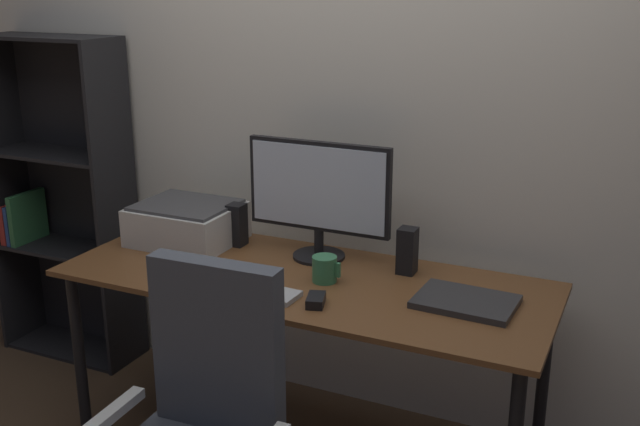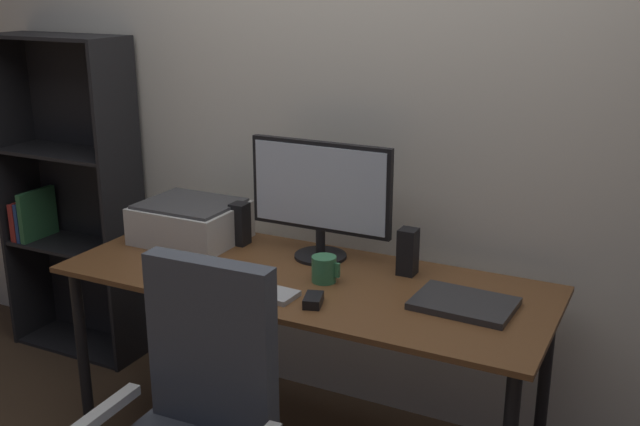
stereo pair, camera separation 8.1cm
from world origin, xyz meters
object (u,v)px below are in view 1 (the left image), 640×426
(keyboard, at_px, (258,291))
(speaker_right, at_px, (407,251))
(monitor, at_px, (319,192))
(printer, at_px, (187,223))
(laptop, at_px, (466,302))
(desk, at_px, (304,297))
(mouse, at_px, (316,300))
(coffee_mug, at_px, (325,269))
(speaker_left, at_px, (237,225))
(bookshelf, at_px, (63,202))

(keyboard, bearing_deg, speaker_right, 47.44)
(monitor, xyz_separation_m, printer, (-0.56, -0.06, -0.18))
(laptop, bearing_deg, keyboard, -160.21)
(desk, relative_size, mouse, 18.37)
(coffee_mug, bearing_deg, speaker_left, 157.37)
(desk, relative_size, bookshelf, 1.16)
(monitor, bearing_deg, speaker_right, -1.27)
(desk, relative_size, speaker_left, 10.38)
(monitor, distance_m, coffee_mug, 0.32)
(speaker_left, bearing_deg, laptop, -10.71)
(laptop, distance_m, printer, 1.19)
(desk, bearing_deg, mouse, -54.35)
(monitor, height_order, speaker_left, monitor)
(keyboard, distance_m, printer, 0.62)
(mouse, xyz_separation_m, printer, (-0.73, 0.34, 0.06))
(speaker_right, xyz_separation_m, bookshelf, (-1.76, 0.15, -0.07))
(speaker_right, bearing_deg, coffee_mug, -140.02)
(mouse, height_order, laptop, mouse)
(laptop, relative_size, printer, 0.80)
(laptop, bearing_deg, monitor, 165.21)
(speaker_left, relative_size, speaker_right, 1.00)
(speaker_left, bearing_deg, desk, -26.36)
(printer, distance_m, bookshelf, 0.87)
(desk, xyz_separation_m, printer, (-0.59, 0.14, 0.16))
(mouse, bearing_deg, printer, 137.98)
(monitor, height_order, laptop, monitor)
(laptop, height_order, speaker_right, speaker_right)
(speaker_left, relative_size, printer, 0.43)
(laptop, bearing_deg, desk, -176.77)
(monitor, bearing_deg, desk, -80.62)
(mouse, bearing_deg, bookshelf, 144.00)
(keyboard, xyz_separation_m, speaker_right, (0.40, 0.39, 0.08))
(coffee_mug, height_order, laptop, coffee_mug)
(monitor, height_order, speaker_right, monitor)
(laptop, distance_m, speaker_left, 1.00)
(coffee_mug, height_order, bookshelf, bookshelf)
(mouse, distance_m, printer, 0.81)
(desk, bearing_deg, laptop, 0.78)
(monitor, relative_size, coffee_mug, 5.47)
(desk, relative_size, monitor, 3.12)
(monitor, bearing_deg, coffee_mug, -59.88)
(monitor, xyz_separation_m, mouse, (0.18, -0.40, -0.24))
(desk, height_order, coffee_mug, coffee_mug)
(monitor, relative_size, laptop, 1.77)
(speaker_right, bearing_deg, mouse, -114.58)
(keyboard, distance_m, bookshelf, 1.46)
(keyboard, relative_size, mouse, 3.02)
(desk, distance_m, laptop, 0.59)
(coffee_mug, bearing_deg, mouse, -73.71)
(keyboard, distance_m, laptop, 0.69)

